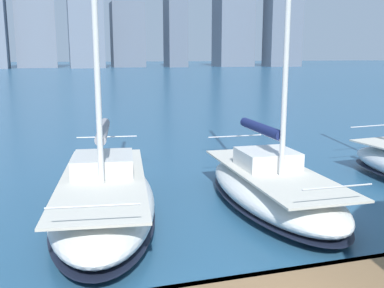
{
  "coord_description": "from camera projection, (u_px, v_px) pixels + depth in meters",
  "views": [
    {
      "loc": [
        3.23,
        5.93,
        4.73
      ],
      "look_at": [
        -0.41,
        -6.19,
        2.2
      ],
      "focal_mm": 42.0,
      "sensor_mm": 36.0,
      "label": 1
    }
  ],
  "objects": [
    {
      "name": "city_skyline",
      "position": [
        97.0,
        8.0,
        157.68
      ],
      "size": [
        176.75,
        24.3,
        51.53
      ],
      "color": "slate",
      "rests_on": "ground"
    },
    {
      "name": "sailboat_navy",
      "position": [
        272.0,
        185.0,
        14.08
      ],
      "size": [
        3.1,
        7.72,
        13.07
      ],
      "color": "white",
      "rests_on": "ground"
    },
    {
      "name": "sailboat_grey",
      "position": [
        104.0,
        196.0,
        12.98
      ],
      "size": [
        4.09,
        8.87,
        10.96
      ],
      "color": "white",
      "rests_on": "ground"
    }
  ]
}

